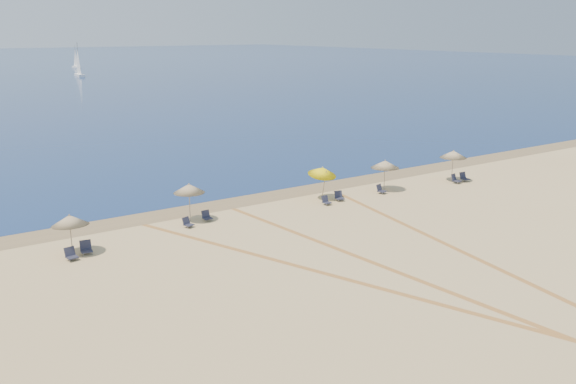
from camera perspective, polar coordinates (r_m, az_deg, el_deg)
name	(u,v)px	position (r m, az deg, el deg)	size (l,w,h in m)	color
ground	(568,329)	(27.66, 24.49, -11.41)	(160.00, 160.00, 0.00)	tan
wet_sand	(256,198)	(43.93, -2.93, -0.53)	(500.00, 500.00, 0.00)	olive
umbrella_1	(70,220)	(34.41, -19.52, -2.48)	(1.95, 1.98, 2.23)	gray
umbrella_2	(189,188)	(38.46, -9.13, 0.33)	(1.94, 1.94, 2.46)	gray
umbrella_3	(322,171)	(43.08, 3.20, 1.93)	(2.00, 2.07, 2.52)	gray
umbrella_4	(385,164)	(46.02, 8.95, 2.55)	(2.10, 2.10, 2.33)	gray
umbrella_5	(453,154)	(49.93, 15.03, 3.39)	(2.08, 2.08, 2.51)	gray
chair_2	(71,254)	(34.07, -19.42, -5.47)	(0.63, 0.71, 0.66)	#1C1E2D
chair_3	(86,248)	(34.72, -18.16, -4.94)	(0.68, 0.77, 0.71)	#1C1E2D
chair_4	(188,223)	(37.84, -9.27, -2.83)	(0.65, 0.71, 0.61)	#1C1E2D
chair_5	(207,216)	(38.97, -7.53, -2.23)	(0.53, 0.62, 0.63)	#1C1E2D
chair_6	(326,201)	(42.19, 3.54, -0.82)	(0.52, 0.61, 0.61)	#1C1E2D
chair_7	(339,196)	(43.26, 4.74, -0.41)	(0.71, 0.78, 0.67)	#1C1E2D
chair_8	(381,189)	(45.51, 8.56, 0.23)	(0.69, 0.76, 0.66)	#1C1E2D
chair_9	(455,179)	(49.77, 15.21, 1.15)	(0.73, 0.81, 0.71)	#1C1E2D
chair_10	(464,177)	(50.61, 15.95, 1.32)	(0.63, 0.73, 0.70)	#1C1E2D
sailboat_0	(76,61)	(207.99, -19.01, 11.36)	(1.69, 4.67, 6.80)	white
sailboat_1	(79,66)	(168.75, -18.77, 10.95)	(1.84, 5.81, 8.53)	white
tire_tracks	(390,263)	(32.24, 9.40, -6.50)	(42.23, 37.24, 0.00)	tan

